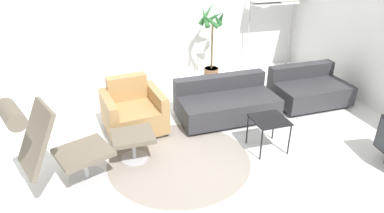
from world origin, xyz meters
TOP-DOWN VIEW (x-y plane):
  - ground_plane at (0.00, 0.00)m, footprint 12.00×12.00m
  - wall_back at (-0.00, 3.00)m, footprint 12.00×0.09m
  - round_rug at (-0.25, -0.08)m, footprint 1.87×1.87m
  - lounge_chair at (-1.71, -0.22)m, footprint 1.13×0.83m
  - ottoman at (-0.80, 0.13)m, footprint 0.53×0.45m
  - armchair_red at (-0.68, 0.89)m, footprint 0.93×0.90m
  - couch_low at (0.79, 0.86)m, footprint 1.55×0.86m
  - couch_second at (2.37, 0.93)m, footprint 1.24×0.85m
  - side_table at (0.98, -0.17)m, footprint 0.45×0.45m
  - potted_plant at (1.13, 2.48)m, footprint 0.55×0.57m
  - shelf_unit at (2.65, 2.69)m, footprint 1.07×0.28m

SIDE VIEW (x-z plane):
  - ground_plane at x=0.00m, z-range 0.00..0.00m
  - round_rug at x=-0.25m, z-range 0.00..0.01m
  - couch_second at x=2.37m, z-range -0.07..0.54m
  - couch_low at x=0.79m, z-range -0.07..0.54m
  - armchair_red at x=-0.68m, z-range -0.10..0.68m
  - ottoman at x=-0.80m, z-range 0.10..0.48m
  - side_table at x=0.98m, z-range 0.18..0.65m
  - lounge_chair at x=-1.71m, z-range 0.07..1.25m
  - potted_plant at x=1.13m, z-range -0.03..1.48m
  - wall_back at x=0.00m, z-range 0.00..2.80m
  - shelf_unit at x=2.65m, z-range 0.46..2.44m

